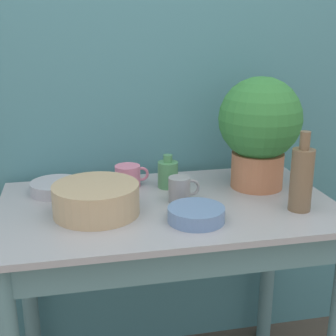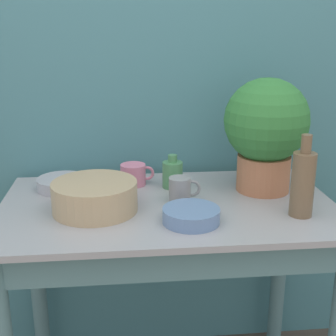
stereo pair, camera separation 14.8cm
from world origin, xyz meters
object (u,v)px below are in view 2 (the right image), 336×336
Objects in this scene: bottle_short at (172,174)px; mug_grey at (181,190)px; potted_plant at (266,129)px; bowl_small_steel at (62,183)px; bowl_small_blue at (191,215)px; bottle_tall at (303,183)px; bowl_wash_large at (95,196)px; mug_pink at (134,175)px.

mug_grey is (0.01, -0.15, -0.01)m from bottle_short.
potted_plant is 0.73m from bowl_small_steel.
bowl_small_blue is (0.01, -0.16, -0.02)m from mug_grey.
bottle_tall reaches higher than bottle_short.
bottle_short is (0.26, 0.19, 0.00)m from bowl_wash_large.
bottle_short reaches higher than bowl_wash_large.
mug_grey is at bearing 157.65° from bottle_tall.
bottle_tall is 0.60m from mug_pink.
bottle_tall is at bearing 3.23° from bowl_small_blue.
potted_plant is at bearing -6.56° from bowl_small_steel.
mug_pink is (-0.14, 0.04, -0.01)m from bottle_short.
mug_grey is at bearing -22.75° from bowl_small_steel.
potted_plant is 0.36m from bottle_short.
bowl_wash_large reaches higher than bowl_small_blue.
bottle_tall is at bearing -38.89° from bottle_short.
potted_plant is at bearing 102.09° from bottle_tall.
mug_grey is (0.27, 0.04, -0.00)m from bowl_wash_large.
potted_plant reaches higher than mug_pink.
bottle_tall is at bearing -77.91° from potted_plant.
potted_plant is 0.26m from bottle_tall.
bowl_small_blue is at bearing -139.25° from potted_plant.
mug_grey is at bearing -86.00° from bottle_short.
bottle_short reaches higher than mug_grey.
potted_plant is at bearing -10.89° from bottle_short.
bowl_small_blue is at bearing -176.77° from bottle_tall.
mug_pink is (-0.50, 0.33, -0.07)m from bottle_tall.
bowl_small_steel is at bearing 157.25° from mug_grey.
bottle_short is at bearing -3.05° from bowl_small_steel.
bottle_short is 0.98× the size of mug_pink.
bowl_small_steel is at bearing 141.11° from bowl_small_blue.
bottle_short is 0.70× the size of bowl_small_blue.
bottle_tall is at bearing -9.04° from bowl_wash_large.
bowl_small_blue is at bearing -86.31° from mug_grey.
mug_grey is at bearing 9.23° from bowl_wash_large.
bowl_wash_large is at bearing -170.77° from mug_grey.
bottle_short is at bearing 169.11° from potted_plant.
potted_plant is 1.48× the size of bowl_wash_large.
bottle_tall is 2.07× the size of mug_pink.
mug_pink reaches higher than bowl_small_steel.
bowl_wash_large is 2.17× the size of mug_pink.
bottle_short reaches higher than mug_pink.
bowl_wash_large is 2.22× the size of bottle_short.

